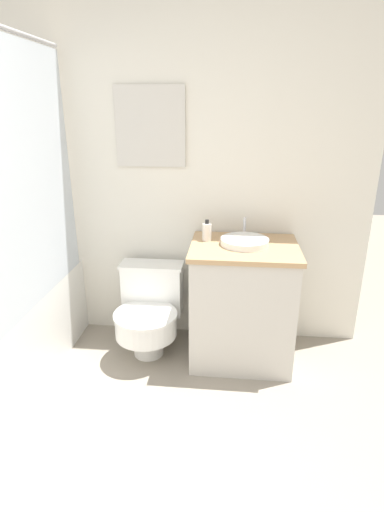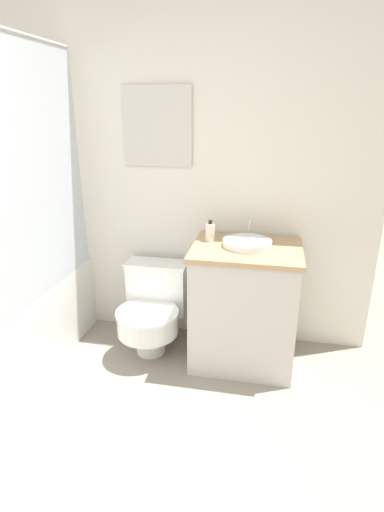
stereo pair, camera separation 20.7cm
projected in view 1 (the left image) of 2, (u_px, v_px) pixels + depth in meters
The scene contains 5 objects.
wall_back at pixel (139, 164), 2.71m from camera, with size 3.14×0.07×2.50m.
toilet at pixel (149, 309), 2.75m from camera, with size 0.44×0.56×0.60m.
vanity at pixel (242, 303), 2.64m from camera, with size 0.68×0.56×0.80m.
sink at pixel (245, 241), 2.51m from camera, with size 0.30×0.34×0.13m.
soap_bottle at pixel (207, 232), 2.58m from camera, with size 0.06×0.06×0.14m.
Camera 1 is at (0.64, -0.51, 1.61)m, focal length 28.00 mm.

